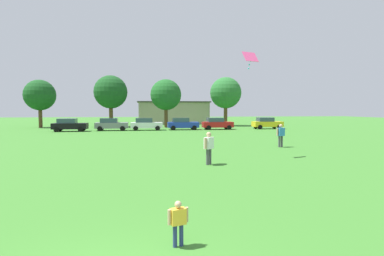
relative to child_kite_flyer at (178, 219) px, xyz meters
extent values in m
plane|color=#387528|center=(-1.42, 27.97, -0.58)|extent=(160.00, 160.00, 0.00)
cylinder|color=navy|center=(-0.07, -0.02, -0.34)|extent=(0.09, 0.09, 0.48)
cylinder|color=navy|center=(0.07, 0.02, -0.34)|extent=(0.09, 0.09, 0.48)
cube|color=yellow|center=(0.00, 0.00, 0.07)|extent=(0.36, 0.26, 0.34)
cylinder|color=tan|center=(-0.19, -0.06, 0.08)|extent=(0.07, 0.07, 0.32)
cylinder|color=tan|center=(0.19, 0.06, 0.08)|extent=(0.07, 0.07, 0.32)
sphere|color=tan|center=(0.00, 0.00, 0.32)|extent=(0.15, 0.15, 0.15)
cylinder|color=#4C4C51|center=(2.64, 9.41, -0.16)|extent=(0.16, 0.16, 0.84)
cylinder|color=#4C4C51|center=(2.48, 9.22, -0.16)|extent=(0.16, 0.16, 0.84)
cube|color=white|center=(2.56, 9.32, 0.55)|extent=(0.60, 0.63, 0.59)
cylinder|color=tan|center=(2.79, 9.58, 0.57)|extent=(0.12, 0.12, 0.56)
cylinder|color=tan|center=(2.33, 9.06, 0.57)|extent=(0.12, 0.12, 0.56)
sphere|color=tan|center=(2.56, 9.32, 1.00)|extent=(0.26, 0.26, 0.26)
cylinder|color=#4C4C51|center=(9.59, 15.82, -0.15)|extent=(0.16, 0.16, 0.86)
cylinder|color=#4C4C51|center=(9.35, 15.72, -0.15)|extent=(0.16, 0.16, 0.86)
cube|color=#337FCC|center=(9.47, 15.77, 0.59)|extent=(0.66, 0.52, 0.61)
cylinder|color=tan|center=(9.80, 15.90, 0.60)|extent=(0.13, 0.13, 0.57)
cylinder|color=tan|center=(9.14, 15.63, 0.60)|extent=(0.13, 0.13, 0.57)
sphere|color=tan|center=(9.47, 15.77, 1.05)|extent=(0.27, 0.27, 0.27)
cube|color=#F24C8C|center=(5.51, 11.50, 5.44)|extent=(1.06, 0.74, 0.61)
sphere|color=#3FBFE5|center=(5.51, 11.50, 5.19)|extent=(0.10, 0.10, 0.10)
sphere|color=#3FBFE5|center=(5.46, 11.50, 4.97)|extent=(0.10, 0.10, 0.10)
sphere|color=#3FBFE5|center=(5.41, 11.50, 4.75)|extent=(0.10, 0.10, 0.10)
cube|color=black|center=(-10.48, 35.25, 0.12)|extent=(4.30, 1.80, 0.76)
cube|color=#334756|center=(-10.83, 35.25, 0.80)|extent=(2.24, 1.58, 0.60)
cylinder|color=black|center=(-9.02, 36.15, -0.26)|extent=(0.64, 0.22, 0.64)
cylinder|color=black|center=(-9.02, 34.35, -0.26)|extent=(0.64, 0.22, 0.64)
cylinder|color=black|center=(-11.95, 36.15, -0.26)|extent=(0.64, 0.22, 0.64)
cylinder|color=black|center=(-11.95, 34.35, -0.26)|extent=(0.64, 0.22, 0.64)
cube|color=slate|center=(-5.31, 36.13, 0.12)|extent=(4.30, 1.80, 0.76)
cube|color=#334756|center=(-5.65, 36.13, 0.80)|extent=(2.24, 1.58, 0.60)
cylinder|color=black|center=(-3.85, 37.03, -0.26)|extent=(0.64, 0.22, 0.64)
cylinder|color=black|center=(-3.85, 35.23, -0.26)|extent=(0.64, 0.22, 0.64)
cylinder|color=black|center=(-6.77, 37.03, -0.26)|extent=(0.64, 0.22, 0.64)
cylinder|color=black|center=(-6.77, 35.23, -0.26)|extent=(0.64, 0.22, 0.64)
cube|color=white|center=(-0.65, 36.14, 0.12)|extent=(4.30, 1.80, 0.76)
cube|color=#334756|center=(-1.00, 36.14, 0.80)|extent=(2.24, 1.58, 0.60)
cylinder|color=black|center=(0.81, 37.04, -0.26)|extent=(0.64, 0.22, 0.64)
cylinder|color=black|center=(0.81, 35.24, -0.26)|extent=(0.64, 0.22, 0.64)
cylinder|color=black|center=(-2.11, 37.04, -0.26)|extent=(0.64, 0.22, 0.64)
cylinder|color=black|center=(-2.11, 35.24, -0.26)|extent=(0.64, 0.22, 0.64)
cube|color=#1E38AD|center=(4.40, 36.30, 0.12)|extent=(4.30, 1.80, 0.76)
cube|color=#334756|center=(4.06, 36.30, 0.80)|extent=(2.24, 1.58, 0.60)
cylinder|color=black|center=(5.87, 37.20, -0.26)|extent=(0.64, 0.22, 0.64)
cylinder|color=black|center=(5.87, 35.40, -0.26)|extent=(0.64, 0.22, 0.64)
cylinder|color=black|center=(2.94, 37.20, -0.26)|extent=(0.64, 0.22, 0.64)
cylinder|color=black|center=(2.94, 35.40, -0.26)|extent=(0.64, 0.22, 0.64)
cube|color=red|center=(9.35, 36.27, 0.12)|extent=(4.30, 1.80, 0.76)
cube|color=#334756|center=(9.00, 36.27, 0.80)|extent=(2.24, 1.58, 0.60)
cylinder|color=black|center=(10.81, 37.17, -0.26)|extent=(0.64, 0.22, 0.64)
cylinder|color=black|center=(10.81, 35.37, -0.26)|extent=(0.64, 0.22, 0.64)
cylinder|color=black|center=(7.88, 37.17, -0.26)|extent=(0.64, 0.22, 0.64)
cylinder|color=black|center=(7.88, 35.37, -0.26)|extent=(0.64, 0.22, 0.64)
cube|color=yellow|center=(16.92, 36.58, 0.12)|extent=(4.30, 1.80, 0.76)
cube|color=#334756|center=(16.57, 36.58, 0.80)|extent=(2.24, 1.58, 0.60)
cylinder|color=black|center=(18.38, 37.48, -0.26)|extent=(0.64, 0.22, 0.64)
cylinder|color=black|center=(18.38, 35.68, -0.26)|extent=(0.64, 0.22, 0.64)
cylinder|color=black|center=(15.46, 37.48, -0.26)|extent=(0.64, 0.22, 0.64)
cylinder|color=black|center=(15.46, 35.68, -0.26)|extent=(0.64, 0.22, 0.64)
cylinder|color=brown|center=(-17.23, 44.97, 0.94)|extent=(0.56, 0.56, 3.05)
sphere|color=#194C1E|center=(-17.23, 44.97, 4.52)|extent=(4.82, 4.82, 4.82)
cylinder|color=brown|center=(-6.36, 44.73, 1.11)|extent=(0.62, 0.62, 3.38)
sphere|color=#194C1E|center=(-6.36, 44.73, 5.07)|extent=(5.34, 5.34, 5.34)
cylinder|color=brown|center=(2.41, 42.63, 0.97)|extent=(0.57, 0.57, 3.10)
sphere|color=#1E5B23|center=(2.41, 42.63, 4.60)|extent=(4.89, 4.89, 4.89)
cylinder|color=brown|center=(12.94, 45.60, 1.13)|extent=(0.63, 0.63, 3.42)
sphere|color=#286B2D|center=(12.94, 45.60, 5.13)|extent=(5.40, 5.40, 5.40)
cube|color=tan|center=(4.55, 55.14, 1.49)|extent=(13.31, 8.85, 4.14)
cube|color=#4C4742|center=(4.55, 55.14, 3.68)|extent=(13.84, 9.20, 0.24)
camera|label=1|loc=(-0.64, -6.30, 2.33)|focal=28.69mm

